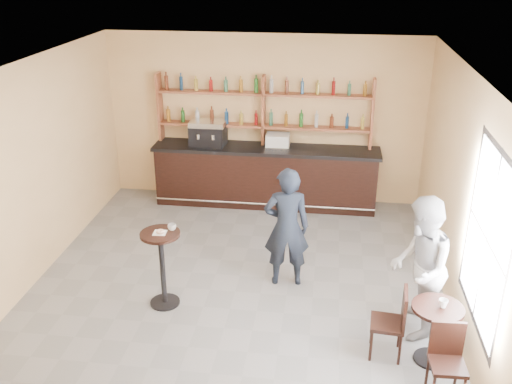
# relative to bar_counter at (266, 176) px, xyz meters

# --- Properties ---
(floor) EXTENTS (7.00, 7.00, 0.00)m
(floor) POSITION_rel_bar_counter_xyz_m (-0.07, -3.15, -0.58)
(floor) COLOR slate
(floor) RESTS_ON ground
(ceiling) EXTENTS (7.00, 7.00, 0.00)m
(ceiling) POSITION_rel_bar_counter_xyz_m (-0.07, -3.15, 2.62)
(ceiling) COLOR white
(ceiling) RESTS_ON wall_back
(wall_back) EXTENTS (7.00, 0.00, 7.00)m
(wall_back) POSITION_rel_bar_counter_xyz_m (-0.07, 0.35, 1.02)
(wall_back) COLOR #EEC287
(wall_back) RESTS_ON floor
(wall_front) EXTENTS (7.00, 0.00, 7.00)m
(wall_front) POSITION_rel_bar_counter_xyz_m (-0.07, -6.65, 1.02)
(wall_front) COLOR #EEC287
(wall_front) RESTS_ON floor
(wall_left) EXTENTS (0.00, 7.00, 7.00)m
(wall_left) POSITION_rel_bar_counter_xyz_m (-3.07, -3.15, 1.02)
(wall_left) COLOR #EEC287
(wall_left) RESTS_ON floor
(wall_right) EXTENTS (0.00, 7.00, 7.00)m
(wall_right) POSITION_rel_bar_counter_xyz_m (2.93, -3.15, 1.02)
(wall_right) COLOR #EEC287
(wall_right) RESTS_ON floor
(window_pane) EXTENTS (0.00, 2.00, 2.00)m
(window_pane) POSITION_rel_bar_counter_xyz_m (2.92, -4.35, 1.12)
(window_pane) COLOR white
(window_pane) RESTS_ON wall_right
(window_frame) EXTENTS (0.04, 1.70, 2.10)m
(window_frame) POSITION_rel_bar_counter_xyz_m (2.91, -4.35, 1.12)
(window_frame) COLOR black
(window_frame) RESTS_ON wall_right
(shelf_unit) EXTENTS (4.00, 0.26, 1.40)m
(shelf_unit) POSITION_rel_bar_counter_xyz_m (-0.07, 0.22, 1.23)
(shelf_unit) COLOR brown
(shelf_unit) RESTS_ON wall_back
(liquor_bottles) EXTENTS (3.68, 0.10, 1.00)m
(liquor_bottles) POSITION_rel_bar_counter_xyz_m (-0.07, 0.22, 1.40)
(liquor_bottles) COLOR #8C5919
(liquor_bottles) RESTS_ON shelf_unit
(bar_counter) EXTENTS (4.27, 0.83, 1.15)m
(bar_counter) POSITION_rel_bar_counter_xyz_m (0.00, 0.00, 0.00)
(bar_counter) COLOR black
(bar_counter) RESTS_ON floor
(espresso_machine) EXTENTS (0.68, 0.47, 0.47)m
(espresso_machine) POSITION_rel_bar_counter_xyz_m (-1.10, 0.00, 0.81)
(espresso_machine) COLOR black
(espresso_machine) RESTS_ON bar_counter
(pastry_case) EXTENTS (0.48, 0.40, 0.27)m
(pastry_case) POSITION_rel_bar_counter_xyz_m (0.22, 0.00, 0.71)
(pastry_case) COLOR silver
(pastry_case) RESTS_ON bar_counter
(pedestal_table) EXTENTS (0.58, 0.58, 1.11)m
(pedestal_table) POSITION_rel_bar_counter_xyz_m (-1.00, -3.57, -0.02)
(pedestal_table) COLOR black
(pedestal_table) RESTS_ON floor
(napkin) EXTENTS (0.18, 0.18, 0.00)m
(napkin) POSITION_rel_bar_counter_xyz_m (-1.00, -3.57, 0.54)
(napkin) COLOR white
(napkin) RESTS_ON pedestal_table
(donut) EXTENTS (0.12, 0.12, 0.04)m
(donut) POSITION_rel_bar_counter_xyz_m (-0.99, -3.58, 0.56)
(donut) COLOR #DE8651
(donut) RESTS_ON napkin
(cup_pedestal) EXTENTS (0.13, 0.13, 0.09)m
(cup_pedestal) POSITION_rel_bar_counter_xyz_m (-0.86, -3.47, 0.58)
(cup_pedestal) COLOR white
(cup_pedestal) RESTS_ON pedestal_table
(man_main) EXTENTS (0.72, 0.52, 1.82)m
(man_main) POSITION_rel_bar_counter_xyz_m (0.63, -2.78, 0.33)
(man_main) COLOR black
(man_main) RESTS_ON floor
(cafe_table) EXTENTS (0.78, 0.78, 0.77)m
(cafe_table) POSITION_rel_bar_counter_xyz_m (2.53, -4.31, -0.19)
(cafe_table) COLOR black
(cafe_table) RESTS_ON floor
(cup_cafe) EXTENTS (0.11, 0.11, 0.10)m
(cup_cafe) POSITION_rel_bar_counter_xyz_m (2.58, -4.31, 0.24)
(cup_cafe) COLOR white
(cup_cafe) RESTS_ON cafe_table
(chair_west) EXTENTS (0.43, 0.43, 0.92)m
(chair_west) POSITION_rel_bar_counter_xyz_m (1.98, -4.26, -0.12)
(chair_west) COLOR black
(chair_west) RESTS_ON floor
(chair_south) EXTENTS (0.39, 0.39, 0.87)m
(chair_south) POSITION_rel_bar_counter_xyz_m (2.58, -4.91, -0.14)
(chair_south) COLOR black
(chair_south) RESTS_ON floor
(patron_second) EXTENTS (0.82, 1.00, 1.88)m
(patron_second) POSITION_rel_bar_counter_xyz_m (2.37, -3.73, 0.36)
(patron_second) COLOR #9C9BA1
(patron_second) RESTS_ON floor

